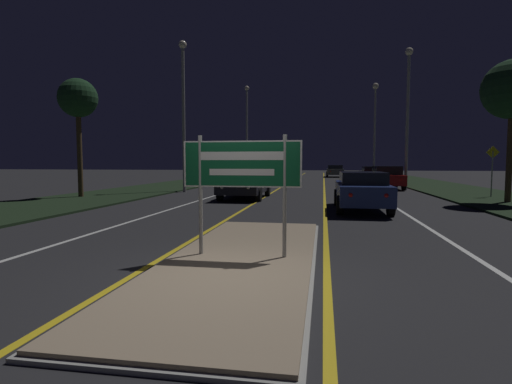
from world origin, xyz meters
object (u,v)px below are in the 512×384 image
streetlight_left_far (247,123)px  streetlight_right_near (408,102)px  car_approaching_1 (234,174)px  warning_sign (492,166)px  streetlight_right_far (375,115)px  car_receding_0 (361,190)px  car_receding_2 (372,174)px  highway_sign (242,170)px  car_receding_3 (335,171)px  car_approaching_0 (246,183)px  car_receding_1 (386,177)px  streetlight_left_near (183,101)px

streetlight_left_far → streetlight_right_near: bearing=-48.3°
car_approaching_1 → warning_sign: (15.49, -11.57, 0.82)m
streetlight_right_far → warning_sign: bearing=-79.6°
car_receding_0 → car_receding_2: size_ratio=1.00×
highway_sign → streetlight_right_near: size_ratio=0.24×
streetlight_right_near → car_receding_3: 22.31m
car_approaching_0 → warning_sign: size_ratio=1.88×
car_receding_0 → warning_sign: (6.71, 6.09, 0.80)m
car_receding_0 → car_receding_1: 12.73m
car_receding_1 → warning_sign: bearing=-57.9°
streetlight_right_near → car_receding_0: bearing=-108.2°
highway_sign → streetlight_right_far: bearing=79.3°
streetlight_right_near → car_receding_2: bearing=94.6°
streetlight_right_far → car_receding_2: size_ratio=1.89×
highway_sign → streetlight_left_far: size_ratio=0.22×
highway_sign → car_approaching_1: (-6.00, 25.71, -0.88)m
car_receding_3 → car_approaching_1: bearing=-119.9°
streetlight_left_near → streetlight_right_far: bearing=52.8°
car_receding_0 → streetlight_left_far: bearing=109.6°
car_receding_3 → car_approaching_0: 29.26m
car_receding_1 → warning_sign: warning_sign is taller
car_receding_0 → highway_sign: bearing=-109.1°
highway_sign → car_receding_3: size_ratio=0.46×
highway_sign → warning_sign: warning_sign is taller
highway_sign → car_approaching_0: (-2.31, 12.16, -0.90)m
highway_sign → car_approaching_1: 26.41m
car_receding_2 → car_approaching_0: (-8.03, -17.67, -0.02)m
streetlight_left_near → car_approaching_0: bearing=-37.9°
car_receding_0 → streetlight_right_far: bearing=82.2°
streetlight_left_near → car_receding_2: size_ratio=1.80×
car_receding_2 → car_approaching_0: car_receding_2 is taller
streetlight_left_far → car_receding_2: streetlight_left_far is taller
streetlight_left_near → car_receding_0: 12.86m
streetlight_left_near → streetlight_left_far: bearing=89.4°
streetlight_right_near → car_approaching_1: (-12.54, 6.22, -4.73)m
highway_sign → streetlight_left_near: (-6.64, 15.52, 3.69)m
highway_sign → streetlight_right_far: 33.26m
car_receding_3 → streetlight_right_near: bearing=-80.0°
car_approaching_0 → warning_sign: 12.01m
car_receding_1 → car_receding_2: car_receding_1 is taller
streetlight_left_near → streetlight_left_far: size_ratio=0.91×
car_approaching_0 → car_approaching_1: same height
car_receding_0 → car_receding_1: size_ratio=1.06×
highway_sign → car_receding_0: size_ratio=0.44×
streetlight_left_far → car_approaching_1: 9.79m
highway_sign → streetlight_left_far: (-6.45, 34.05, 4.22)m
highway_sign → streetlight_left_far: 34.91m
streetlight_right_near → warning_sign: bearing=-61.1°
streetlight_right_near → car_receding_0: size_ratio=1.82×
car_receding_3 → car_receding_2: bearing=-75.2°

